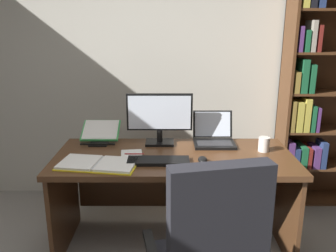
{
  "coord_description": "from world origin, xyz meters",
  "views": [
    {
      "loc": [
        0.01,
        -1.11,
        1.64
      ],
      "look_at": [
        0.0,
        1.22,
        0.97
      ],
      "focal_mm": 37.77,
      "sensor_mm": 36.0,
      "label": 1
    }
  ],
  "objects_px": {
    "laptop": "(215,137)",
    "pen": "(136,154)",
    "notepad": "(133,155)",
    "open_binder": "(99,164)",
    "desk": "(175,176)",
    "monitor": "(161,119)",
    "reading_stand_with_book": "(102,132)",
    "keyboard": "(160,161)",
    "computer_mouse": "(204,160)",
    "bookshelf": "(324,97)",
    "coffee_mug": "(265,144)"
  },
  "relations": [
    {
      "from": "laptop",
      "to": "keyboard",
      "type": "bearing_deg",
      "value": -136.3
    },
    {
      "from": "reading_stand_with_book",
      "to": "keyboard",
      "type": "bearing_deg",
      "value": -44.43
    },
    {
      "from": "bookshelf",
      "to": "monitor",
      "type": "xyz_separation_m",
      "value": [
        -1.46,
        -0.49,
        -0.08
      ]
    },
    {
      "from": "desk",
      "to": "pen",
      "type": "xyz_separation_m",
      "value": [
        -0.28,
        -0.1,
        0.21
      ]
    },
    {
      "from": "desk",
      "to": "computer_mouse",
      "type": "xyz_separation_m",
      "value": [
        0.19,
        -0.23,
        0.22
      ]
    },
    {
      "from": "laptop",
      "to": "notepad",
      "type": "xyz_separation_m",
      "value": [
        -0.62,
        -0.27,
        -0.05
      ]
    },
    {
      "from": "monitor",
      "to": "keyboard",
      "type": "bearing_deg",
      "value": -90.0
    },
    {
      "from": "monitor",
      "to": "coffee_mug",
      "type": "bearing_deg",
      "value": -12.63
    },
    {
      "from": "desk",
      "to": "pen",
      "type": "height_order",
      "value": "pen"
    },
    {
      "from": "desk",
      "to": "computer_mouse",
      "type": "bearing_deg",
      "value": -49.98
    },
    {
      "from": "monitor",
      "to": "notepad",
      "type": "distance_m",
      "value": 0.39
    },
    {
      "from": "computer_mouse",
      "to": "reading_stand_with_book",
      "type": "relative_size",
      "value": 0.35
    },
    {
      "from": "keyboard",
      "to": "reading_stand_with_book",
      "type": "bearing_deg",
      "value": 135.57
    },
    {
      "from": "notepad",
      "to": "pen",
      "type": "height_order",
      "value": "pen"
    },
    {
      "from": "laptop",
      "to": "coffee_mug",
      "type": "height_order",
      "value": "laptop"
    },
    {
      "from": "desk",
      "to": "bookshelf",
      "type": "bearing_deg",
      "value": 26.2
    },
    {
      "from": "laptop",
      "to": "pen",
      "type": "relative_size",
      "value": 2.25
    },
    {
      "from": "desk",
      "to": "monitor",
      "type": "distance_m",
      "value": 0.45
    },
    {
      "from": "keyboard",
      "to": "coffee_mug",
      "type": "height_order",
      "value": "coffee_mug"
    },
    {
      "from": "reading_stand_with_book",
      "to": "coffee_mug",
      "type": "distance_m",
      "value": 1.27
    },
    {
      "from": "open_binder",
      "to": "pen",
      "type": "distance_m",
      "value": 0.29
    },
    {
      "from": "keyboard",
      "to": "bookshelf",
      "type": "bearing_deg",
      "value": 31.42
    },
    {
      "from": "coffee_mug",
      "to": "laptop",
      "type": "bearing_deg",
      "value": 152.88
    },
    {
      "from": "laptop",
      "to": "pen",
      "type": "height_order",
      "value": "laptop"
    },
    {
      "from": "open_binder",
      "to": "notepad",
      "type": "distance_m",
      "value": 0.28
    },
    {
      "from": "computer_mouse",
      "to": "open_binder",
      "type": "relative_size",
      "value": 0.19
    },
    {
      "from": "keyboard",
      "to": "coffee_mug",
      "type": "xyz_separation_m",
      "value": [
        0.77,
        0.23,
        0.04
      ]
    },
    {
      "from": "computer_mouse",
      "to": "notepad",
      "type": "height_order",
      "value": "computer_mouse"
    },
    {
      "from": "keyboard",
      "to": "open_binder",
      "type": "height_order",
      "value": "same"
    },
    {
      "from": "monitor",
      "to": "pen",
      "type": "bearing_deg",
      "value": -123.06
    },
    {
      "from": "monitor",
      "to": "laptop",
      "type": "xyz_separation_m",
      "value": [
        0.43,
        0.01,
        -0.15
      ]
    },
    {
      "from": "keyboard",
      "to": "pen",
      "type": "height_order",
      "value": "keyboard"
    },
    {
      "from": "bookshelf",
      "to": "laptop",
      "type": "bearing_deg",
      "value": -154.87
    },
    {
      "from": "laptop",
      "to": "notepad",
      "type": "height_order",
      "value": "laptop"
    },
    {
      "from": "monitor",
      "to": "notepad",
      "type": "xyz_separation_m",
      "value": [
        -0.2,
        -0.27,
        -0.2
      ]
    },
    {
      "from": "computer_mouse",
      "to": "pen",
      "type": "distance_m",
      "value": 0.49
    },
    {
      "from": "computer_mouse",
      "to": "open_binder",
      "type": "bearing_deg",
      "value": -175.92
    },
    {
      "from": "bookshelf",
      "to": "reading_stand_with_book",
      "type": "xyz_separation_m",
      "value": [
        -1.94,
        -0.42,
        -0.21
      ]
    },
    {
      "from": "pen",
      "to": "bookshelf",
      "type": "bearing_deg",
      "value": 24.92
    },
    {
      "from": "monitor",
      "to": "open_binder",
      "type": "xyz_separation_m",
      "value": [
        -0.4,
        -0.45,
        -0.19
      ]
    },
    {
      "from": "open_binder",
      "to": "coffee_mug",
      "type": "height_order",
      "value": "coffee_mug"
    },
    {
      "from": "computer_mouse",
      "to": "pen",
      "type": "height_order",
      "value": "computer_mouse"
    },
    {
      "from": "pen",
      "to": "computer_mouse",
      "type": "bearing_deg",
      "value": -15.51
    },
    {
      "from": "bookshelf",
      "to": "laptop",
      "type": "relative_size",
      "value": 6.71
    },
    {
      "from": "pen",
      "to": "keyboard",
      "type": "bearing_deg",
      "value": -36.97
    },
    {
      "from": "open_binder",
      "to": "notepad",
      "type": "xyz_separation_m",
      "value": [
        0.21,
        0.18,
        -0.01
      ]
    },
    {
      "from": "pen",
      "to": "monitor",
      "type": "bearing_deg",
      "value": 56.94
    },
    {
      "from": "reading_stand_with_book",
      "to": "monitor",
      "type": "bearing_deg",
      "value": -7.92
    },
    {
      "from": "bookshelf",
      "to": "pen",
      "type": "xyz_separation_m",
      "value": [
        -1.64,
        -0.76,
        -0.27
      ]
    },
    {
      "from": "desk",
      "to": "notepad",
      "type": "bearing_deg",
      "value": -162.62
    }
  ]
}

